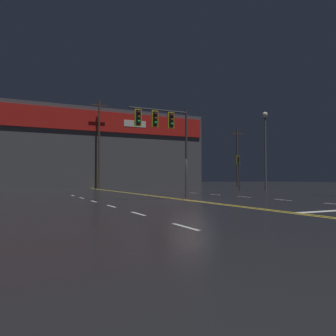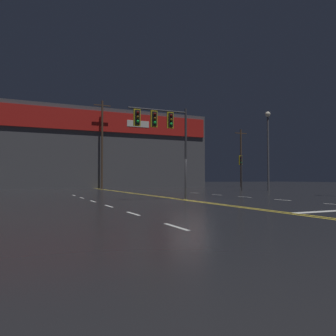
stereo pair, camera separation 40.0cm
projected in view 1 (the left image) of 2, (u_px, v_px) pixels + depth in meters
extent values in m
plane|color=black|center=(191.00, 201.00, 19.06)|extent=(200.00, 200.00, 0.00)
cube|color=gold|center=(189.00, 201.00, 19.00)|extent=(0.12, 60.00, 0.01)
cube|color=gold|center=(194.00, 200.00, 19.12)|extent=(0.12, 60.00, 0.01)
cube|color=silver|center=(185.00, 227.00, 8.67)|extent=(0.12, 1.40, 0.01)
cube|color=silver|center=(138.00, 214.00, 11.92)|extent=(0.12, 1.40, 0.01)
cube|color=silver|center=(111.00, 206.00, 15.17)|extent=(0.12, 1.40, 0.01)
cube|color=silver|center=(94.00, 201.00, 18.42)|extent=(0.12, 1.40, 0.01)
cube|color=silver|center=(82.00, 198.00, 21.66)|extent=(0.12, 1.40, 0.01)
cube|color=silver|center=(73.00, 195.00, 24.91)|extent=(0.12, 1.40, 0.01)
cube|color=silver|center=(336.00, 204.00, 16.46)|extent=(0.12, 1.40, 0.01)
cube|color=silver|center=(283.00, 200.00, 19.71)|extent=(0.12, 1.40, 0.01)
cube|color=silver|center=(244.00, 197.00, 22.95)|extent=(0.12, 1.40, 0.01)
cube|color=silver|center=(216.00, 195.00, 26.20)|extent=(0.12, 1.40, 0.01)
cube|color=silver|center=(193.00, 193.00, 29.45)|extent=(0.12, 1.40, 0.01)
cylinder|color=#38383D|center=(186.00, 154.00, 20.22)|extent=(0.14, 0.14, 5.62)
cylinder|color=#38383D|center=(159.00, 110.00, 19.51)|extent=(3.72, 0.10, 0.10)
cube|color=black|center=(171.00, 120.00, 19.83)|extent=(0.28, 0.24, 0.84)
cube|color=gold|center=(171.00, 120.00, 19.83)|extent=(0.42, 0.08, 0.99)
sphere|color=#500705|center=(172.00, 116.00, 19.70)|extent=(0.17, 0.17, 0.17)
sphere|color=#543707|center=(172.00, 120.00, 19.69)|extent=(0.17, 0.17, 0.17)
sphere|color=green|center=(172.00, 124.00, 19.68)|extent=(0.17, 0.17, 0.17)
cube|color=black|center=(155.00, 119.00, 19.38)|extent=(0.28, 0.24, 0.84)
cube|color=gold|center=(155.00, 119.00, 19.38)|extent=(0.42, 0.08, 0.99)
sphere|color=#500705|center=(156.00, 114.00, 19.24)|extent=(0.17, 0.17, 0.17)
sphere|color=#543707|center=(156.00, 118.00, 19.23)|extent=(0.17, 0.17, 0.17)
sphere|color=green|center=(156.00, 123.00, 19.23)|extent=(0.17, 0.17, 0.17)
cube|color=black|center=(138.00, 117.00, 18.92)|extent=(0.28, 0.24, 0.84)
cube|color=gold|center=(138.00, 117.00, 18.92)|extent=(0.42, 0.08, 0.99)
sphere|color=#500705|center=(139.00, 113.00, 18.79)|extent=(0.17, 0.17, 0.17)
sphere|color=#543707|center=(139.00, 117.00, 18.78)|extent=(0.17, 0.17, 0.17)
sphere|color=green|center=(139.00, 121.00, 18.77)|extent=(0.17, 0.17, 0.17)
cylinder|color=#38383D|center=(239.00, 173.00, 34.36)|extent=(0.13, 0.13, 3.70)
cube|color=black|center=(238.00, 160.00, 34.57)|extent=(0.28, 0.24, 0.84)
cube|color=gold|center=(238.00, 160.00, 34.57)|extent=(0.42, 0.08, 0.99)
sphere|color=#500705|center=(239.00, 158.00, 34.43)|extent=(0.17, 0.17, 0.17)
sphere|color=#543707|center=(239.00, 160.00, 34.42)|extent=(0.17, 0.17, 0.17)
sphere|color=green|center=(239.00, 163.00, 34.42)|extent=(0.17, 0.17, 0.17)
cylinder|color=#59595E|center=(265.00, 153.00, 35.01)|extent=(0.20, 0.20, 8.02)
sphere|color=silver|center=(265.00, 115.00, 35.15)|extent=(0.56, 0.56, 0.56)
cube|color=#4C4C51|center=(85.00, 150.00, 47.57)|extent=(33.48, 10.00, 10.84)
cube|color=red|center=(93.00, 121.00, 43.08)|extent=(32.81, 0.20, 2.71)
cube|color=white|center=(135.00, 124.00, 45.55)|extent=(3.20, 0.16, 0.90)
cylinder|color=#4C3828|center=(99.00, 144.00, 42.51)|extent=(0.26, 0.26, 11.50)
cube|color=#4C3828|center=(99.00, 105.00, 42.68)|extent=(2.20, 0.12, 0.12)
cylinder|color=#4C3828|center=(237.00, 158.00, 51.99)|extent=(0.26, 0.26, 9.10)
cube|color=#4C3828|center=(237.00, 133.00, 52.12)|extent=(2.20, 0.12, 0.12)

